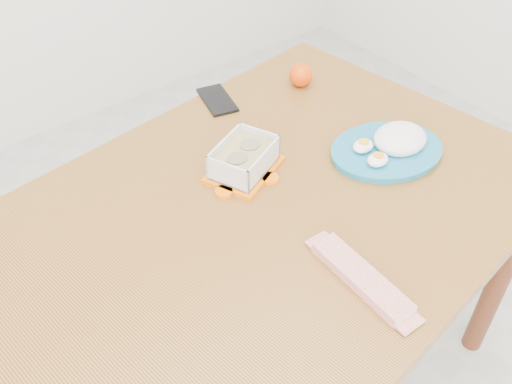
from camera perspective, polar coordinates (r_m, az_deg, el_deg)
dining_table at (r=1.30m, az=0.00°, el=-4.79°), size 1.45×1.06×0.75m
food_container at (r=1.33m, az=-1.22°, el=3.32°), size 0.21×0.19×0.07m
orange_fruit at (r=1.65m, az=4.50°, el=11.58°), size 0.07×0.07×0.07m
rice_plate at (r=1.43m, az=13.38°, el=4.62°), size 0.34×0.34×0.08m
candy_bar at (r=1.12m, az=10.50°, el=-8.39°), size 0.07×0.23×0.02m
smartphone at (r=1.59m, az=-3.90°, el=9.17°), size 0.11×0.16×0.01m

